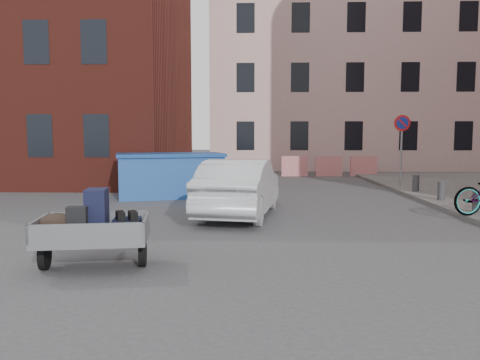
{
  "coord_description": "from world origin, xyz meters",
  "views": [
    {
      "loc": [
        0.52,
        -8.18,
        1.99
      ],
      "look_at": [
        0.22,
        1.28,
        1.1
      ],
      "focal_mm": 35.0,
      "sensor_mm": 36.0,
      "label": 1
    }
  ],
  "objects": [
    {
      "name": "bollards",
      "position": [
        6.0,
        3.4,
        0.4
      ],
      "size": [
        0.22,
        9.02,
        0.55
      ],
      "color": "#3A3A3D",
      "rests_on": "sidewalk"
    },
    {
      "name": "trailer",
      "position": [
        -1.92,
        -1.33,
        0.61
      ],
      "size": [
        1.75,
        1.91,
        1.2
      ],
      "rotation": [
        0.0,
        0.0,
        0.16
      ],
      "color": "black",
      "rests_on": "ground"
    },
    {
      "name": "dumpster",
      "position": [
        -2.24,
        6.99,
        0.72
      ],
      "size": [
        3.78,
        2.67,
        1.43
      ],
      "rotation": [
        0.0,
        0.0,
        0.29
      ],
      "color": "#2252A5",
      "rests_on": "ground"
    },
    {
      "name": "building_brick",
      "position": [
        -9.0,
        13.0,
        7.0
      ],
      "size": [
        12.0,
        10.0,
        14.0
      ],
      "primitive_type": "cube",
      "color": "#591E16",
      "rests_on": "ground"
    },
    {
      "name": "barriers",
      "position": [
        4.2,
        15.0,
        0.5
      ],
      "size": [
        4.7,
        0.18,
        1.0
      ],
      "color": "red",
      "rests_on": "ground"
    },
    {
      "name": "building_pink",
      "position": [
        6.0,
        22.0,
        7.0
      ],
      "size": [
        16.0,
        8.0,
        14.0
      ],
      "primitive_type": "cube",
      "color": "#CFA79F",
      "rests_on": "ground"
    },
    {
      "name": "silver_car",
      "position": [
        0.15,
        3.45,
        0.71
      ],
      "size": [
        2.13,
        4.49,
        1.42
      ],
      "primitive_type": "imported",
      "rotation": [
        0.0,
        0.0,
        2.99
      ],
      "color": "#B8BAC0",
      "rests_on": "ground"
    },
    {
      "name": "ground",
      "position": [
        0.0,
        0.0,
        0.0
      ],
      "size": [
        120.0,
        120.0,
        0.0
      ],
      "primitive_type": "plane",
      "color": "#38383A",
      "rests_on": "ground"
    },
    {
      "name": "no_parking_sign",
      "position": [
        6.0,
        9.48,
        2.01
      ],
      "size": [
        0.6,
        0.09,
        2.65
      ],
      "color": "gray",
      "rests_on": "sidewalk"
    }
  ]
}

